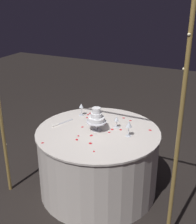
% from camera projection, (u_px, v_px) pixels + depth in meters
% --- Properties ---
extents(ground_plane, '(12.00, 12.00, 0.00)m').
position_uv_depth(ground_plane, '(98.00, 189.00, 3.60)').
color(ground_plane, black).
extents(decorative_arch, '(1.91, 0.06, 2.27)m').
position_uv_depth(decorative_arch, '(75.00, 81.00, 2.66)').
color(decorative_arch, olive).
rests_on(decorative_arch, ground).
extents(main_table, '(1.37, 1.37, 0.77)m').
position_uv_depth(main_table, '(98.00, 161.00, 3.45)').
color(main_table, silver).
rests_on(main_table, ground).
extents(tiered_cake, '(0.22, 0.22, 0.27)m').
position_uv_depth(tiered_cake, '(97.00, 118.00, 3.26)').
color(tiered_cake, silver).
rests_on(tiered_cake, main_table).
extents(wine_glass_0, '(0.06, 0.06, 0.13)m').
position_uv_depth(wine_glass_0, '(117.00, 120.00, 3.36)').
color(wine_glass_0, silver).
rests_on(wine_glass_0, main_table).
extents(wine_glass_1, '(0.06, 0.06, 0.15)m').
position_uv_depth(wine_glass_1, '(81.00, 107.00, 3.66)').
color(wine_glass_1, silver).
rests_on(wine_glass_1, main_table).
extents(wine_glass_2, '(0.07, 0.07, 0.17)m').
position_uv_depth(wine_glass_2, '(129.00, 125.00, 3.14)').
color(wine_glass_2, silver).
rests_on(wine_glass_2, main_table).
extents(cake_knife, '(0.12, 0.29, 0.01)m').
position_uv_depth(cake_knife, '(61.00, 123.00, 3.48)').
color(cake_knife, silver).
rests_on(cake_knife, main_table).
extents(rose_petal_0, '(0.03, 0.03, 0.00)m').
position_uv_depth(rose_petal_0, '(90.00, 143.00, 3.05)').
color(rose_petal_0, red).
rests_on(rose_petal_0, main_table).
extents(rose_petal_1, '(0.04, 0.04, 0.00)m').
position_uv_depth(rose_petal_1, '(88.00, 115.00, 3.72)').
color(rose_petal_1, red).
rests_on(rose_petal_1, main_table).
extents(rose_petal_2, '(0.04, 0.04, 0.00)m').
position_uv_depth(rose_petal_2, '(91.00, 135.00, 3.20)').
color(rose_petal_2, red).
rests_on(rose_petal_2, main_table).
extents(rose_petal_3, '(0.03, 0.03, 0.00)m').
position_uv_depth(rose_petal_3, '(94.00, 151.00, 2.89)').
color(rose_petal_3, red).
rests_on(rose_petal_3, main_table).
extents(rose_petal_4, '(0.03, 0.03, 0.00)m').
position_uv_depth(rose_petal_4, '(109.00, 132.00, 3.27)').
color(rose_petal_4, red).
rests_on(rose_petal_4, main_table).
extents(rose_petal_5, '(0.04, 0.03, 0.00)m').
position_uv_depth(rose_petal_5, '(124.00, 118.00, 3.63)').
color(rose_petal_5, red).
rests_on(rose_petal_5, main_table).
extents(rose_petal_6, '(0.04, 0.04, 0.00)m').
position_uv_depth(rose_petal_6, '(121.00, 130.00, 3.33)').
color(rose_petal_6, red).
rests_on(rose_petal_6, main_table).
extents(rose_petal_7, '(0.04, 0.03, 0.00)m').
position_uv_depth(rose_petal_7, '(92.00, 116.00, 3.67)').
color(rose_petal_7, red).
rests_on(rose_petal_7, main_table).
extents(rose_petal_8, '(0.04, 0.04, 0.00)m').
position_uv_depth(rose_petal_8, '(82.00, 127.00, 3.39)').
color(rose_petal_8, red).
rests_on(rose_petal_8, main_table).
extents(rose_petal_9, '(0.05, 0.05, 0.00)m').
position_uv_depth(rose_petal_9, '(90.00, 113.00, 3.76)').
color(rose_petal_9, red).
rests_on(rose_petal_9, main_table).
extents(rose_petal_10, '(0.04, 0.04, 0.00)m').
position_uv_depth(rose_petal_10, '(77.00, 140.00, 3.11)').
color(rose_petal_10, red).
rests_on(rose_petal_10, main_table).
extents(rose_petal_11, '(0.04, 0.04, 0.00)m').
position_uv_depth(rose_petal_11, '(43.00, 143.00, 3.05)').
color(rose_petal_11, red).
rests_on(rose_petal_11, main_table).
extents(rose_petal_12, '(0.05, 0.04, 0.00)m').
position_uv_depth(rose_petal_12, '(150.00, 130.00, 3.32)').
color(rose_petal_12, red).
rests_on(rose_petal_12, main_table).
extents(rose_petal_13, '(0.04, 0.04, 0.00)m').
position_uv_depth(rose_petal_13, '(99.00, 122.00, 3.52)').
color(rose_petal_13, red).
rests_on(rose_petal_13, main_table).
extents(rose_petal_14, '(0.02, 0.03, 0.00)m').
position_uv_depth(rose_petal_14, '(105.00, 124.00, 3.46)').
color(rose_petal_14, red).
rests_on(rose_petal_14, main_table).
extents(rose_petal_15, '(0.03, 0.02, 0.00)m').
position_uv_depth(rose_petal_15, '(130.00, 120.00, 3.56)').
color(rose_petal_15, red).
rests_on(rose_petal_15, main_table).
extents(rose_petal_16, '(0.04, 0.03, 0.00)m').
position_uv_depth(rose_petal_16, '(112.00, 129.00, 3.34)').
color(rose_petal_16, red).
rests_on(rose_petal_16, main_table).
extents(rose_petal_17, '(0.04, 0.04, 0.00)m').
position_uv_depth(rose_petal_17, '(91.00, 143.00, 3.04)').
color(rose_petal_17, red).
rests_on(rose_petal_17, main_table).
extents(rose_petal_18, '(0.04, 0.04, 0.00)m').
position_uv_depth(rose_petal_18, '(87.00, 118.00, 3.64)').
color(rose_petal_18, red).
rests_on(rose_petal_18, main_table).
extents(rose_petal_19, '(0.04, 0.03, 0.00)m').
position_uv_depth(rose_petal_19, '(78.00, 136.00, 3.19)').
color(rose_petal_19, red).
rests_on(rose_petal_19, main_table).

